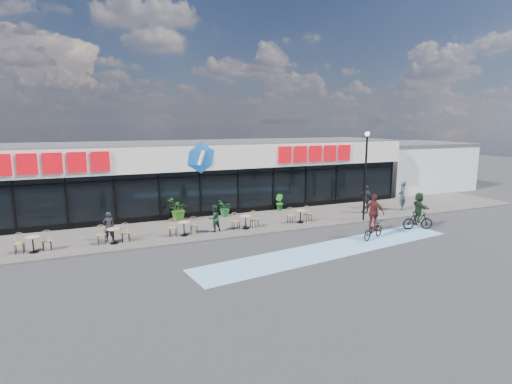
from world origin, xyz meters
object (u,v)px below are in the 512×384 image
at_px(pedestrian_a, 365,199).
at_px(potted_plant_mid, 225,208).
at_px(patron_right, 214,218).
at_px(cyclist_a, 374,222).
at_px(potted_plant_left, 178,210).
at_px(pedestrian_c, 402,196).
at_px(pedestrian_b, 367,197).
at_px(lamp_post, 366,168).
at_px(potted_plant_right, 279,202).
at_px(cyclist_b, 418,213).
at_px(patron_left, 109,226).

bearing_deg(pedestrian_a, potted_plant_mid, -124.02).
distance_m(patron_right, cyclist_a, 8.31).
distance_m(potted_plant_left, pedestrian_c, 14.74).
relative_size(pedestrian_b, cyclist_a, 0.68).
xyz_separation_m(pedestrian_a, pedestrian_c, (2.82, -0.24, 0.06)).
height_order(pedestrian_a, pedestrian_b, pedestrian_a).
bearing_deg(potted_plant_mid, lamp_post, -29.70).
distance_m(potted_plant_right, cyclist_a, 7.75).
xyz_separation_m(lamp_post, pedestrian_b, (2.31, 2.65, -2.34)).
bearing_deg(cyclist_b, lamp_post, 121.16).
bearing_deg(pedestrian_c, potted_plant_left, -49.51).
bearing_deg(patron_left, potted_plant_mid, -167.10).
distance_m(pedestrian_a, pedestrian_c, 2.83).
bearing_deg(pedestrian_c, patron_right, -37.15).
height_order(potted_plant_left, pedestrian_a, pedestrian_a).
bearing_deg(potted_plant_right, patron_right, -148.70).
relative_size(potted_plant_left, pedestrian_a, 0.75).
bearing_deg(potted_plant_left, cyclist_b, -29.81).
xyz_separation_m(pedestrian_b, pedestrian_c, (1.83, -1.37, 0.18)).
bearing_deg(potted_plant_right, lamp_post, -51.87).
xyz_separation_m(potted_plant_mid, patron_left, (-7.00, -2.76, 0.22)).
relative_size(potted_plant_mid, cyclist_b, 0.50).
height_order(patron_right, pedestrian_b, pedestrian_b).
bearing_deg(potted_plant_left, potted_plant_right, 2.16).
height_order(pedestrian_a, pedestrian_c, pedestrian_c).
bearing_deg(patron_right, potted_plant_right, -164.64).
bearing_deg(pedestrian_a, potted_plant_left, -119.67).
relative_size(potted_plant_mid, patron_left, 0.70).
distance_m(potted_plant_mid, patron_left, 7.53).
xyz_separation_m(lamp_post, potted_plant_right, (-3.47, 4.42, -2.59)).
xyz_separation_m(potted_plant_mid, potted_plant_right, (3.88, 0.23, 0.02)).
relative_size(patron_left, cyclist_b, 0.71).
distance_m(potted_plant_mid, cyclist_b, 11.30).
bearing_deg(cyclist_a, patron_right, 149.77).
bearing_deg(cyclist_b, patron_left, 165.57).
bearing_deg(lamp_post, pedestrian_c, 17.14).
xyz_separation_m(potted_plant_left, pedestrian_a, (11.63, -2.64, 0.22)).
bearing_deg(lamp_post, potted_plant_mid, 150.30).
distance_m(pedestrian_b, pedestrian_c, 2.29).
relative_size(potted_plant_right, pedestrian_a, 0.60).
bearing_deg(lamp_post, cyclist_b, -58.84).
distance_m(potted_plant_left, cyclist_a, 11.18).
xyz_separation_m(patron_right, pedestrian_a, (10.36, 0.49, 0.17)).
bearing_deg(potted_plant_mid, patron_left, -158.48).
xyz_separation_m(lamp_post, cyclist_b, (1.62, -2.68, -2.26)).
height_order(patron_right, cyclist_b, cyclist_b).
height_order(lamp_post, patron_left, lamp_post).
relative_size(lamp_post, potted_plant_left, 3.89).
bearing_deg(patron_left, potted_plant_right, -173.28).
height_order(patron_left, patron_right, patron_left).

